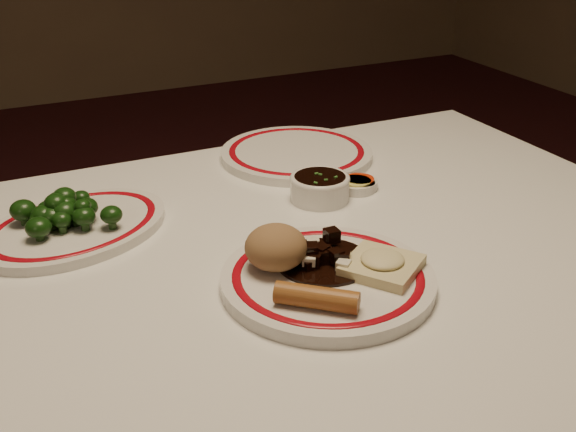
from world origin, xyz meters
The scene contains 12 objects.
dining_table centered at (0.00, 0.00, 0.66)m, with size 1.20×0.90×0.75m.
main_plate centered at (-0.02, -0.10, 0.76)m, with size 0.29×0.29×0.02m.
rice_mound centered at (-0.07, -0.06, 0.80)m, with size 0.08×0.08×0.06m, color olive.
spring_roll centered at (-0.07, -0.17, 0.78)m, with size 0.03×0.03×0.10m, color #965A25.
fried_wonton centered at (0.05, -0.13, 0.78)m, with size 0.13×0.13×0.03m.
stirfry_heap centered at (-0.01, -0.07, 0.78)m, with size 0.13×0.13×0.03m.
broccoli_plate centered at (-0.29, 0.20, 0.76)m, with size 0.36×0.34×0.02m.
broccoli_pile centered at (-0.30, 0.19, 0.79)m, with size 0.15×0.12×0.05m.
soy_bowl centered at (0.10, 0.14, 0.77)m, with size 0.10×0.10×0.04m.
sweet_sour_dish centered at (0.18, 0.16, 0.76)m, with size 0.06×0.06×0.02m.
mustard_dish centered at (0.17, 0.15, 0.76)m, with size 0.06×0.06×0.02m.
far_plate centered at (0.15, 0.33, 0.76)m, with size 0.37×0.37×0.02m.
Camera 1 is at (-0.42, -0.81, 1.24)m, focal length 45.00 mm.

